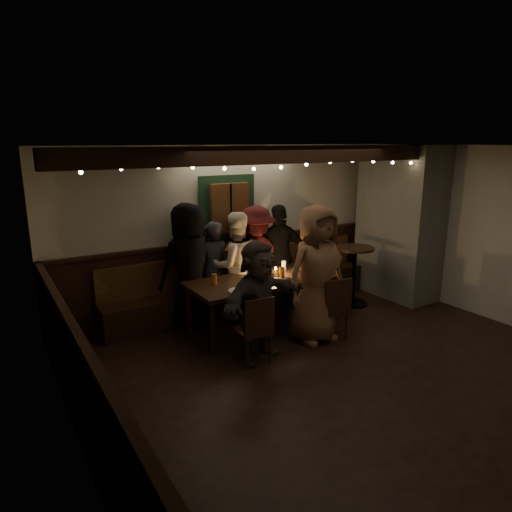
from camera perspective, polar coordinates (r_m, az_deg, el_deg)
room at (r=7.13m, az=9.40°, el=1.18°), size 6.02×5.01×2.62m
dining_table at (r=6.49m, az=0.91°, el=-3.39°), size 2.14×0.92×0.93m
chair_near_left at (r=5.56m, az=0.00°, el=-8.78°), size 0.42×0.42×0.87m
chair_near_right at (r=6.28m, az=9.72°, el=-6.11°), size 0.46×0.46×0.89m
chair_end at (r=7.22m, az=9.50°, el=-3.45°), size 0.48×0.48×0.88m
high_top at (r=7.68m, az=12.18°, el=-1.52°), size 0.61×0.61×0.98m
person_a at (r=6.65m, az=-8.35°, el=-1.17°), size 0.95×0.67×1.83m
person_b at (r=6.88m, az=-5.41°, el=-1.89°), size 0.56×0.38×1.52m
person_c at (r=6.92m, az=-2.60°, el=-1.21°), size 0.89×0.75×1.64m
person_d at (r=7.16m, az=-0.09°, el=-0.44°), size 1.23×0.91×1.69m
person_e at (r=7.41m, az=2.98°, el=0.00°), size 1.05×0.62×1.68m
person_f at (r=5.60m, az=0.25°, el=-5.63°), size 1.48×0.86×1.52m
person_g at (r=6.12m, az=7.56°, el=-2.28°), size 0.92×0.60×1.87m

